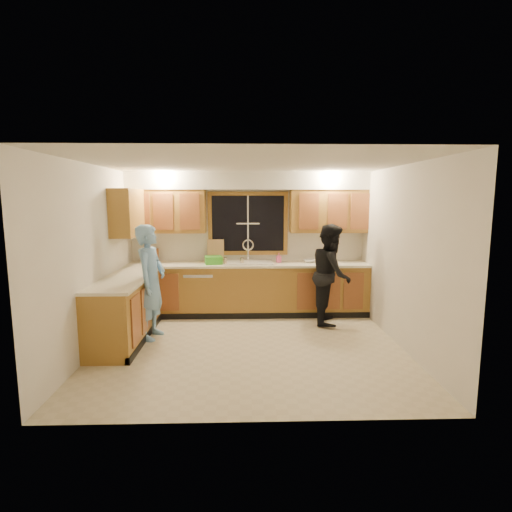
{
  "coord_description": "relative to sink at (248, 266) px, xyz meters",
  "views": [
    {
      "loc": [
        -0.07,
        -5.33,
        2.05
      ],
      "look_at": [
        0.11,
        0.65,
        1.18
      ],
      "focal_mm": 28.0,
      "sensor_mm": 36.0,
      "label": 1
    }
  ],
  "objects": [
    {
      "name": "wall_right",
      "position": [
        2.1,
        -1.6,
        0.39
      ],
      "size": [
        0.0,
        3.8,
        3.8
      ],
      "primitive_type": "plane",
      "rotation": [
        1.57,
        0.0,
        -1.57
      ],
      "color": "silver",
      "rests_on": "ground"
    },
    {
      "name": "base_cabinets_left",
      "position": [
        -1.8,
        -1.25,
        -0.42
      ],
      "size": [
        0.6,
        1.9,
        0.88
      ],
      "primitive_type": "cube",
      "color": "#A77730",
      "rests_on": "ground"
    },
    {
      "name": "can_left",
      "position": [
        -0.4,
        -0.21,
        0.12
      ],
      "size": [
        0.1,
        0.1,
        0.13
      ],
      "primitive_type": "cylinder",
      "rotation": [
        0.0,
        0.0,
        -0.39
      ],
      "color": "beige",
      "rests_on": "countertop_back"
    },
    {
      "name": "sink",
      "position": [
        0.0,
        0.0,
        0.0
      ],
      "size": [
        0.86,
        0.52,
        0.57
      ],
      "color": "white",
      "rests_on": "countertop_back"
    },
    {
      "name": "dish_crate",
      "position": [
        -0.61,
        -0.06,
        0.12
      ],
      "size": [
        0.33,
        0.32,
        0.13
      ],
      "primitive_type": "cube",
      "rotation": [
        0.0,
        0.0,
        0.18
      ],
      "color": "green",
      "rests_on": "countertop_back"
    },
    {
      "name": "dishwasher",
      "position": [
        -0.85,
        -0.01,
        -0.45
      ],
      "size": [
        0.6,
        0.56,
        0.82
      ],
      "primitive_type": "cube",
      "color": "silver",
      "rests_on": "floor"
    },
    {
      "name": "soffit",
      "position": [
        0.0,
        0.12,
        1.49
      ],
      "size": [
        4.2,
        0.35,
        0.3
      ],
      "primitive_type": "cube",
      "color": "silver",
      "rests_on": "wall_back"
    },
    {
      "name": "knife_block",
      "position": [
        -1.66,
        0.16,
        0.18
      ],
      "size": [
        0.15,
        0.14,
        0.24
      ],
      "primitive_type": "cube",
      "rotation": [
        0.0,
        0.0,
        0.2
      ],
      "color": "#9C562B",
      "rests_on": "countertop_back"
    },
    {
      "name": "woman",
      "position": [
        1.35,
        -0.54,
        -0.04
      ],
      "size": [
        0.76,
        0.9,
        1.64
      ],
      "primitive_type": "imported",
      "rotation": [
        0.0,
        0.0,
        1.38
      ],
      "color": "black",
      "rests_on": "floor"
    },
    {
      "name": "countertop_back",
      "position": [
        0.0,
        -0.02,
        0.04
      ],
      "size": [
        4.2,
        0.63,
        0.04
      ],
      "primitive_type": "cube",
      "color": "white",
      "rests_on": "base_cabinets_back"
    },
    {
      "name": "upper_cabinets_right",
      "position": [
        1.43,
        0.13,
        0.96
      ],
      "size": [
        1.35,
        0.33,
        0.75
      ],
      "primitive_type": "cube",
      "color": "#A77730",
      "rests_on": "wall_back"
    },
    {
      "name": "man",
      "position": [
        -1.44,
        -1.18,
        -0.02
      ],
      "size": [
        0.5,
        0.67,
        1.68
      ],
      "primitive_type": "imported",
      "rotation": [
        0.0,
        0.0,
        1.4
      ],
      "color": "#77ACE0",
      "rests_on": "floor"
    },
    {
      "name": "upper_cabinets_return",
      "position": [
        -1.94,
        -0.48,
        0.96
      ],
      "size": [
        0.33,
        0.9,
        0.75
      ],
      "primitive_type": "cube",
      "color": "#A77730",
      "rests_on": "wall_left"
    },
    {
      "name": "soap_bottle",
      "position": [
        0.54,
        0.06,
        0.14
      ],
      "size": [
        0.09,
        0.09,
        0.17
      ],
      "primitive_type": "imported",
      "rotation": [
        0.0,
        0.0,
        0.22
      ],
      "color": "#E85891",
      "rests_on": "countertop_back"
    },
    {
      "name": "window_frame",
      "position": [
        0.0,
        0.29,
        0.74
      ],
      "size": [
        1.44,
        0.03,
        1.14
      ],
      "color": "black",
      "rests_on": "wall_back"
    },
    {
      "name": "countertop_left",
      "position": [
        -1.79,
        -1.25,
        0.04
      ],
      "size": [
        0.63,
        1.9,
        0.04
      ],
      "primitive_type": "cube",
      "color": "white",
      "rests_on": "base_cabinets_left"
    },
    {
      "name": "wall_back",
      "position": [
        0.0,
        0.3,
        0.39
      ],
      "size": [
        4.2,
        0.0,
        4.2
      ],
      "primitive_type": "plane",
      "rotation": [
        1.57,
        0.0,
        0.0
      ],
      "color": "silver",
      "rests_on": "ground"
    },
    {
      "name": "bowl",
      "position": [
        1.09,
        0.05,
        0.08
      ],
      "size": [
        0.25,
        0.25,
        0.06
      ],
      "primitive_type": "imported",
      "rotation": [
        0.0,
        0.0,
        0.13
      ],
      "color": "silver",
      "rests_on": "countertop_back"
    },
    {
      "name": "upper_cabinets_left",
      "position": [
        -1.43,
        0.13,
        0.96
      ],
      "size": [
        1.35,
        0.33,
        0.75
      ],
      "primitive_type": "cube",
      "color": "#A77730",
      "rests_on": "wall_back"
    },
    {
      "name": "cutting_board",
      "position": [
        -0.58,
        0.22,
        0.26
      ],
      "size": [
        0.3,
        0.12,
        0.4
      ],
      "primitive_type": "cube",
      "rotation": [
        -0.21,
        0.0,
        0.06
      ],
      "color": "tan",
      "rests_on": "countertop_back"
    },
    {
      "name": "ceiling",
      "position": [
        0.0,
        -1.6,
        1.64
      ],
      "size": [
        4.2,
        4.2,
        0.0
      ],
      "primitive_type": "plane",
      "rotation": [
        3.14,
        0.0,
        0.0
      ],
      "color": "silver"
    },
    {
      "name": "base_cabinets_back",
      "position": [
        0.0,
        -0.0,
        -0.42
      ],
      "size": [
        4.2,
        0.6,
        0.88
      ],
      "primitive_type": "cube",
      "color": "#A77730",
      "rests_on": "ground"
    },
    {
      "name": "wall_left",
      "position": [
        -2.1,
        -1.6,
        0.39
      ],
      "size": [
        0.0,
        3.8,
        3.8
      ],
      "primitive_type": "plane",
      "rotation": [
        1.57,
        0.0,
        1.57
      ],
      "color": "silver",
      "rests_on": "ground"
    },
    {
      "name": "stove",
      "position": [
        -1.8,
        -1.82,
        -0.41
      ],
      "size": [
        0.58,
        0.75,
        0.9
      ],
      "primitive_type": "cube",
      "color": "silver",
      "rests_on": "floor"
    },
    {
      "name": "floor",
      "position": [
        0.0,
        -1.6,
        -0.86
      ],
      "size": [
        4.2,
        4.2,
        0.0
      ],
      "primitive_type": "plane",
      "color": "beige",
      "rests_on": "ground"
    },
    {
      "name": "can_right",
      "position": [
        -0.11,
        -0.12,
        0.11
      ],
      "size": [
        0.08,
        0.08,
        0.12
      ],
      "primitive_type": "cylinder",
      "rotation": [
        0.0,
        0.0,
        -0.3
      ],
      "color": "beige",
      "rests_on": "countertop_back"
    }
  ]
}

